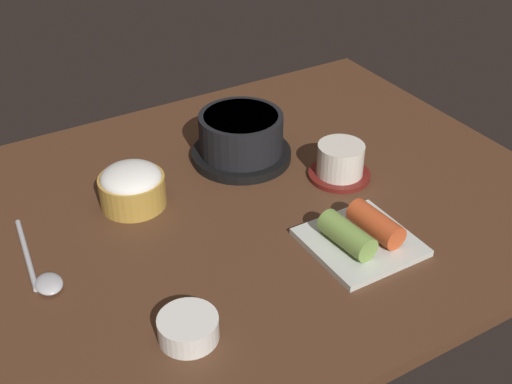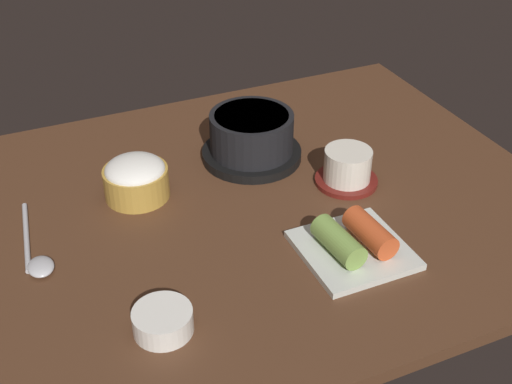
% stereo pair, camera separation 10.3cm
% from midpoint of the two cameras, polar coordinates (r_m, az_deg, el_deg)
% --- Properties ---
extents(dining_table, '(1.00, 0.76, 0.02)m').
position_cam_midpoint_polar(dining_table, '(1.06, -4.27, -1.67)').
color(dining_table, '#4C2D1C').
rests_on(dining_table, ground).
extents(stone_pot, '(0.17, 0.17, 0.08)m').
position_cam_midpoint_polar(stone_pot, '(1.15, -3.85, 4.58)').
color(stone_pot, black).
rests_on(stone_pot, dining_table).
extents(rice_bowl, '(0.10, 0.10, 0.07)m').
position_cam_midpoint_polar(rice_bowl, '(1.06, -13.29, 0.41)').
color(rice_bowl, '#B78C38').
rests_on(rice_bowl, dining_table).
extents(tea_cup_with_saucer, '(0.10, 0.10, 0.06)m').
position_cam_midpoint_polar(tea_cup_with_saucer, '(1.11, 4.57, 2.49)').
color(tea_cup_with_saucer, maroon).
rests_on(tea_cup_with_saucer, dining_table).
extents(kimchi_plate, '(0.15, 0.15, 0.05)m').
position_cam_midpoint_polar(kimchi_plate, '(0.96, 5.93, -3.82)').
color(kimchi_plate, silver).
rests_on(kimchi_plate, dining_table).
extents(side_bowl_near, '(0.08, 0.08, 0.03)m').
position_cam_midpoint_polar(side_bowl_near, '(0.84, -9.39, -11.47)').
color(side_bowl_near, white).
rests_on(side_bowl_near, dining_table).
extents(spoon, '(0.04, 0.19, 0.01)m').
position_cam_midpoint_polar(spoon, '(0.98, -20.78, -6.62)').
color(spoon, '#B7B7BC').
rests_on(spoon, dining_table).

